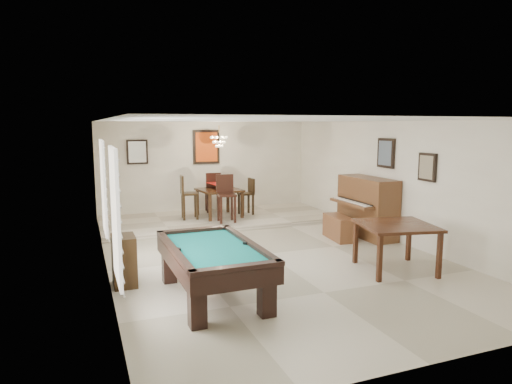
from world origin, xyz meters
TOP-DOWN VIEW (x-y plane):
  - ground_plane at (0.00, 0.00)m, footprint 6.00×9.00m
  - wall_back at (0.00, 4.50)m, footprint 6.00×0.04m
  - wall_front at (0.00, -4.50)m, footprint 6.00×0.04m
  - wall_left at (-3.00, 0.00)m, footprint 0.04×9.00m
  - wall_right at (3.00, 0.00)m, footprint 0.04×9.00m
  - ceiling at (0.00, 0.00)m, footprint 6.00×9.00m
  - dining_step at (0.00, 3.25)m, footprint 6.00×2.50m
  - window_left_front at (-2.97, -2.20)m, footprint 0.06×1.00m
  - window_left_rear at (-2.97, 0.60)m, footprint 0.06×1.00m
  - pool_table at (-1.61, -1.81)m, footprint 1.25×2.27m
  - square_table at (1.68, -1.75)m, footprint 1.42×1.42m
  - upright_piano at (2.53, 0.54)m, footprint 0.90×1.61m
  - piano_bench at (1.93, 0.50)m, footprint 0.47×0.97m
  - apothecary_chest at (-2.78, -0.81)m, footprint 0.35×0.53m
  - dining_table at (0.03, 3.33)m, footprint 1.14×1.14m
  - flower_vase at (0.03, 3.33)m, footprint 0.15×0.15m
  - dining_chair_south at (-0.01, 2.60)m, footprint 0.47×0.47m
  - dining_chair_north at (0.05, 4.06)m, footprint 0.46×0.46m
  - dining_chair_west at (-0.77, 3.33)m, footprint 0.45×0.45m
  - dining_chair_east at (0.78, 3.35)m, footprint 0.38×0.38m
  - chandelier at (0.00, 3.20)m, footprint 0.44×0.44m
  - back_painting at (0.00, 4.46)m, footprint 0.75×0.06m
  - back_mirror at (-1.90, 4.46)m, footprint 0.55×0.06m
  - right_picture_upper at (2.96, 0.30)m, footprint 0.06×0.55m
  - right_picture_lower at (2.96, -1.00)m, footprint 0.06×0.45m

SIDE VIEW (x-z plane):
  - ground_plane at x=0.00m, z-range -0.02..0.00m
  - dining_step at x=0.00m, z-range 0.00..0.12m
  - piano_bench at x=1.93m, z-range 0.00..0.52m
  - pool_table at x=-1.61m, z-range 0.00..0.75m
  - apothecary_chest at x=-2.78m, z-range 0.00..0.80m
  - square_table at x=1.68m, z-range 0.00..0.83m
  - dining_table at x=0.03m, z-range 0.12..0.97m
  - dining_chair_east at x=0.78m, z-range 0.12..1.09m
  - dining_chair_north at x=0.05m, z-range 0.12..1.22m
  - upright_piano at x=2.53m, z-range 0.00..1.34m
  - dining_chair_west at x=-0.77m, z-range 0.12..1.25m
  - dining_chair_south at x=-0.01m, z-range 0.12..1.29m
  - flower_vase at x=0.03m, z-range 0.97..1.23m
  - wall_back at x=0.00m, z-range 0.00..2.60m
  - wall_front at x=0.00m, z-range 0.00..2.60m
  - wall_left at x=-3.00m, z-range 0.00..2.60m
  - wall_right at x=3.00m, z-range 0.00..2.60m
  - window_left_front at x=-2.97m, z-range 0.55..2.25m
  - window_left_rear at x=-2.97m, z-range 0.55..2.25m
  - right_picture_lower at x=2.96m, z-range 1.42..1.98m
  - back_mirror at x=-1.90m, z-range 1.48..2.12m
  - back_painting at x=0.00m, z-range 1.42..2.38m
  - right_picture_upper at x=2.96m, z-range 1.57..2.23m
  - chandelier at x=0.00m, z-range 1.90..2.50m
  - ceiling at x=0.00m, z-range 2.58..2.62m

